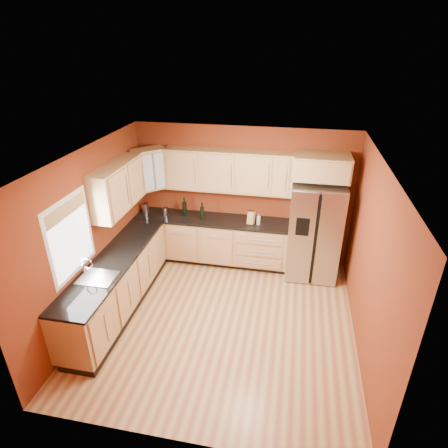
# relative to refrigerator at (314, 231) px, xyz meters

# --- Properties ---
(floor) EXTENTS (4.00, 4.00, 0.00)m
(floor) POSITION_rel_refrigerator_xyz_m (-1.35, -1.62, -0.89)
(floor) COLOR #A76440
(floor) RESTS_ON ground
(ceiling) EXTENTS (4.00, 4.00, 0.00)m
(ceiling) POSITION_rel_refrigerator_xyz_m (-1.35, -1.62, 1.71)
(ceiling) COLOR silver
(ceiling) RESTS_ON wall_back
(wall_back) EXTENTS (4.00, 0.04, 2.60)m
(wall_back) POSITION_rel_refrigerator_xyz_m (-1.35, 0.38, 0.41)
(wall_back) COLOR maroon
(wall_back) RESTS_ON floor
(wall_front) EXTENTS (4.00, 0.04, 2.60)m
(wall_front) POSITION_rel_refrigerator_xyz_m (-1.35, -3.62, 0.41)
(wall_front) COLOR maroon
(wall_front) RESTS_ON floor
(wall_left) EXTENTS (0.04, 4.00, 2.60)m
(wall_left) POSITION_rel_refrigerator_xyz_m (-3.35, -1.62, 0.41)
(wall_left) COLOR maroon
(wall_left) RESTS_ON floor
(wall_right) EXTENTS (0.04, 4.00, 2.60)m
(wall_right) POSITION_rel_refrigerator_xyz_m (0.65, -1.62, 0.41)
(wall_right) COLOR maroon
(wall_right) RESTS_ON floor
(base_cabinets_back) EXTENTS (2.90, 0.60, 0.88)m
(base_cabinets_back) POSITION_rel_refrigerator_xyz_m (-1.90, 0.07, -0.45)
(base_cabinets_back) COLOR #9D704C
(base_cabinets_back) RESTS_ON floor
(base_cabinets_left) EXTENTS (0.60, 2.80, 0.88)m
(base_cabinets_left) POSITION_rel_refrigerator_xyz_m (-3.05, -1.62, -0.45)
(base_cabinets_left) COLOR #9D704C
(base_cabinets_left) RESTS_ON floor
(countertop_back) EXTENTS (2.90, 0.62, 0.04)m
(countertop_back) POSITION_rel_refrigerator_xyz_m (-1.90, 0.06, 0.01)
(countertop_back) COLOR black
(countertop_back) RESTS_ON base_cabinets_back
(countertop_left) EXTENTS (0.62, 2.80, 0.04)m
(countertop_left) POSITION_rel_refrigerator_xyz_m (-3.04, -1.62, 0.01)
(countertop_left) COLOR black
(countertop_left) RESTS_ON base_cabinets_left
(upper_cabinets_back) EXTENTS (2.30, 0.33, 0.75)m
(upper_cabinets_back) POSITION_rel_refrigerator_xyz_m (-1.60, 0.21, 0.94)
(upper_cabinets_back) COLOR #9D704C
(upper_cabinets_back) RESTS_ON wall_back
(upper_cabinets_left) EXTENTS (0.33, 1.35, 0.75)m
(upper_cabinets_left) POSITION_rel_refrigerator_xyz_m (-3.19, -0.90, 0.94)
(upper_cabinets_left) COLOR #9D704C
(upper_cabinets_left) RESTS_ON wall_left
(corner_upper_cabinet) EXTENTS (0.67, 0.67, 0.75)m
(corner_upper_cabinet) POSITION_rel_refrigerator_xyz_m (-3.02, 0.04, 0.94)
(corner_upper_cabinet) COLOR #9D704C
(corner_upper_cabinet) RESTS_ON wall_back
(over_fridge_cabinet) EXTENTS (0.92, 0.60, 0.40)m
(over_fridge_cabinet) POSITION_rel_refrigerator_xyz_m (0.00, 0.07, 1.16)
(over_fridge_cabinet) COLOR #9D704C
(over_fridge_cabinet) RESTS_ON wall_back
(refrigerator) EXTENTS (0.90, 0.75, 1.78)m
(refrigerator) POSITION_rel_refrigerator_xyz_m (0.00, 0.00, 0.00)
(refrigerator) COLOR #A9A9AE
(refrigerator) RESTS_ON floor
(window) EXTENTS (0.03, 0.90, 1.00)m
(window) POSITION_rel_refrigerator_xyz_m (-3.33, -2.12, 0.66)
(window) COLOR white
(window) RESTS_ON wall_left
(sink_faucet) EXTENTS (0.50, 0.42, 0.30)m
(sink_faucet) POSITION_rel_refrigerator_xyz_m (-3.04, -2.12, 0.18)
(sink_faucet) COLOR silver
(sink_faucet) RESTS_ON countertop_left
(canister_left) EXTENTS (0.15, 0.15, 0.20)m
(canister_left) POSITION_rel_refrigerator_xyz_m (-3.20, 0.08, 0.13)
(canister_left) COLOR #A9A9AE
(canister_left) RESTS_ON countertop_back
(canister_right) EXTENTS (0.13, 0.13, 0.17)m
(canister_right) POSITION_rel_refrigerator_xyz_m (-2.77, 0.02, 0.12)
(canister_right) COLOR #A9A9AE
(canister_right) RESTS_ON countertop_back
(wine_bottle_a) EXTENTS (0.10, 0.10, 0.37)m
(wine_bottle_a) POSITION_rel_refrigerator_xyz_m (-2.42, 0.12, 0.21)
(wine_bottle_a) COLOR black
(wine_bottle_a) RESTS_ON countertop_back
(wine_bottle_b) EXTENTS (0.08, 0.08, 0.34)m
(wine_bottle_b) POSITION_rel_refrigerator_xyz_m (-2.05, 0.00, 0.20)
(wine_bottle_b) COLOR black
(wine_bottle_b) RESTS_ON countertop_back
(knife_block) EXTENTS (0.14, 0.13, 0.23)m
(knife_block) POSITION_rel_refrigerator_xyz_m (-1.13, 0.01, 0.15)
(knife_block) COLOR tan
(knife_block) RESTS_ON countertop_back
(soap_dispenser) EXTENTS (0.07, 0.07, 0.20)m
(soap_dispenser) POSITION_rel_refrigerator_xyz_m (-1.00, 0.00, 0.13)
(soap_dispenser) COLOR silver
(soap_dispenser) RESTS_ON countertop_back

